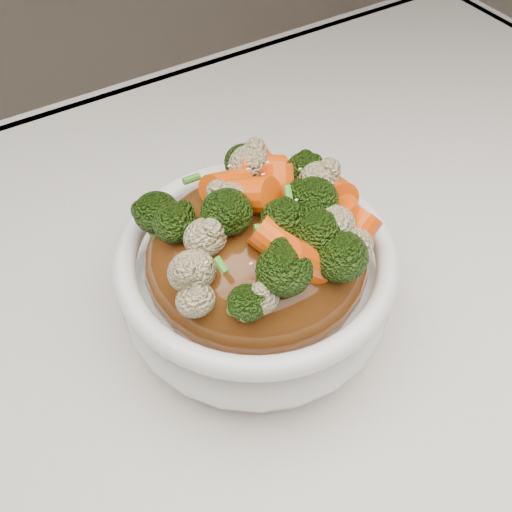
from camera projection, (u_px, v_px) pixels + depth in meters
tablecloth at (224, 391)px, 0.46m from camera, size 1.20×0.80×0.04m
bowl at (256, 283)px, 0.46m from camera, size 0.27×0.27×0.08m
sauce_base at (256, 259)px, 0.43m from camera, size 0.21×0.21×0.09m
carrots at (256, 199)px, 0.39m from camera, size 0.21×0.21×0.05m
broccoli at (256, 200)px, 0.39m from camera, size 0.21×0.21×0.04m
cauliflower at (256, 202)px, 0.39m from camera, size 0.21×0.21×0.03m
scallions at (256, 198)px, 0.39m from camera, size 0.16×0.16×0.02m
sesame_seeds at (256, 198)px, 0.39m from camera, size 0.19×0.19×0.01m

